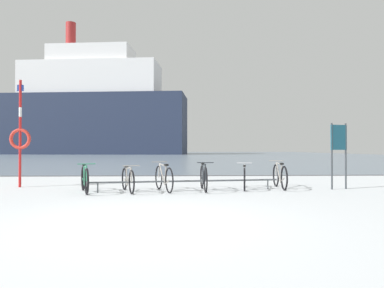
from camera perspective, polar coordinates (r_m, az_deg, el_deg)
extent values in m
cube|color=silver|center=(5.16, -8.75, -14.81)|extent=(80.00, 22.00, 0.08)
cube|color=slate|center=(70.99, -2.47, -1.72)|extent=(80.00, 110.00, 0.08)
cube|color=#47474C|center=(16.03, -4.11, -5.14)|extent=(80.00, 0.50, 0.05)
cylinder|color=#4C5156|center=(10.34, -0.89, -5.92)|extent=(5.44, 0.85, 0.05)
cylinder|color=#4C5156|center=(10.24, -14.76, -6.73)|extent=(0.04, 0.04, 0.28)
cylinder|color=#4C5156|center=(11.03, 11.96, -6.31)|extent=(0.04, 0.04, 0.28)
torus|color=black|center=(9.87, -16.40, -5.72)|extent=(0.29, 0.68, 0.70)
torus|color=black|center=(10.91, -16.93, -5.24)|extent=(0.29, 0.68, 0.70)
cylinder|color=#2D8C60|center=(10.20, -16.58, -4.86)|extent=(0.22, 0.53, 0.59)
cylinder|color=#2D8C60|center=(10.54, -16.76, -4.86)|extent=(0.10, 0.19, 0.53)
cylinder|color=#2D8C60|center=(10.26, -16.62, -3.40)|extent=(0.27, 0.66, 0.08)
cylinder|color=#2D8C60|center=(10.70, -16.83, -5.75)|extent=(0.19, 0.44, 0.19)
cylinder|color=#2D8C60|center=(9.89, -16.41, -4.53)|extent=(0.07, 0.12, 0.41)
cube|color=black|center=(10.60, -16.79, -3.22)|extent=(0.14, 0.22, 0.05)
cylinder|color=#2D8C60|center=(9.92, -16.43, -3.06)|extent=(0.44, 0.18, 0.02)
torus|color=black|center=(9.72, -9.58, -5.98)|extent=(0.26, 0.63, 0.65)
torus|color=black|center=(10.72, -10.70, -5.48)|extent=(0.26, 0.63, 0.65)
cylinder|color=gray|center=(10.03, -9.97, -5.15)|extent=(0.21, 0.52, 0.55)
cylinder|color=gray|center=(10.36, -10.33, -5.13)|extent=(0.10, 0.19, 0.49)
cylinder|color=gray|center=(10.09, -10.05, -3.76)|extent=(0.26, 0.64, 0.08)
cylinder|color=gray|center=(10.51, -10.48, -5.98)|extent=(0.18, 0.43, 0.18)
cylinder|color=gray|center=(9.74, -9.62, -4.85)|extent=(0.07, 0.12, 0.39)
cube|color=black|center=(10.42, -10.41, -3.57)|extent=(0.14, 0.22, 0.05)
cylinder|color=gray|center=(9.76, -9.66, -3.44)|extent=(0.44, 0.18, 0.02)
torus|color=black|center=(10.82, -5.31, -5.30)|extent=(0.26, 0.68, 0.70)
torus|color=black|center=(9.79, -3.64, -5.79)|extent=(0.26, 0.68, 0.70)
cylinder|color=gray|center=(10.47, -4.81, -4.75)|extent=(0.21, 0.54, 0.60)
cylinder|color=gray|center=(10.14, -4.27, -5.02)|extent=(0.10, 0.20, 0.53)
cylinder|color=gray|center=(10.38, -4.68, -3.33)|extent=(0.26, 0.67, 0.09)
cylinder|color=gray|center=(10.02, -4.03, -6.13)|extent=(0.18, 0.45, 0.19)
cylinder|color=gray|center=(10.76, -5.26, -4.22)|extent=(0.07, 0.12, 0.42)
cube|color=black|center=(10.05, -4.13, -3.34)|extent=(0.14, 0.22, 0.05)
cylinder|color=gray|center=(10.71, -5.20, -2.85)|extent=(0.44, 0.17, 0.02)
torus|color=black|center=(9.88, 2.18, -5.72)|extent=(0.07, 0.71, 0.71)
torus|color=black|center=(10.89, 1.59, -5.26)|extent=(0.07, 0.71, 0.71)
cylinder|color=#1E2328|center=(10.20, 1.97, -4.84)|extent=(0.06, 0.54, 0.60)
cylinder|color=#1E2328|center=(10.53, 1.78, -4.84)|extent=(0.04, 0.19, 0.54)
cylinder|color=#1E2328|center=(10.26, 1.93, -3.33)|extent=(0.06, 0.66, 0.09)
cylinder|color=#1E2328|center=(10.68, 1.70, -5.78)|extent=(0.05, 0.45, 0.19)
cylinder|color=#1E2328|center=(9.90, 2.15, -4.49)|extent=(0.04, 0.11, 0.43)
cube|color=black|center=(10.58, 1.74, -3.17)|extent=(0.09, 0.20, 0.05)
cylinder|color=#1E2328|center=(9.92, 2.13, -2.99)|extent=(0.46, 0.04, 0.02)
torus|color=black|center=(11.44, 8.35, -5.15)|extent=(0.17, 0.66, 0.66)
torus|color=black|center=(10.36, 8.35, -5.62)|extent=(0.17, 0.66, 0.66)
cylinder|color=silver|center=(11.08, 8.35, -4.69)|extent=(0.14, 0.56, 0.56)
cylinder|color=silver|center=(10.73, 8.35, -4.94)|extent=(0.07, 0.20, 0.50)
cylinder|color=silver|center=(10.98, 8.34, -3.45)|extent=(0.16, 0.70, 0.08)
cylinder|color=silver|center=(10.60, 8.35, -5.91)|extent=(0.12, 0.47, 0.18)
cylinder|color=silver|center=(11.38, 8.34, -4.21)|extent=(0.06, 0.12, 0.39)
cube|color=black|center=(10.63, 8.34, -3.45)|extent=(0.11, 0.21, 0.05)
cylinder|color=silver|center=(11.33, 8.34, -3.00)|extent=(0.46, 0.11, 0.02)
torus|color=black|center=(11.79, 13.18, -4.88)|extent=(0.08, 0.72, 0.72)
torus|color=black|center=(10.76, 14.44, -5.27)|extent=(0.08, 0.72, 0.72)
cylinder|color=gray|center=(11.45, 13.57, -4.36)|extent=(0.06, 0.56, 0.60)
cylinder|color=gray|center=(11.11, 13.98, -4.60)|extent=(0.04, 0.20, 0.54)
cylinder|color=gray|center=(11.36, 13.66, -3.06)|extent=(0.06, 0.70, 0.09)
cylinder|color=gray|center=(10.99, 14.16, -5.60)|extent=(0.06, 0.47, 0.20)
cylinder|color=gray|center=(11.74, 13.23, -3.88)|extent=(0.04, 0.12, 0.42)
cube|color=black|center=(11.02, 14.07, -3.05)|extent=(0.09, 0.20, 0.05)
cylinder|color=gray|center=(11.69, 13.27, -2.62)|extent=(0.46, 0.04, 0.02)
cylinder|color=#33383D|center=(11.45, 21.34, -1.82)|extent=(0.05, 0.05, 1.98)
cylinder|color=#33383D|center=(11.76, 23.25, -1.78)|extent=(0.05, 0.05, 1.98)
cube|color=navy|center=(11.60, 22.30, 0.98)|extent=(0.54, 0.18, 0.75)
cylinder|color=red|center=(12.52, -25.65, 1.51)|extent=(0.08, 0.08, 3.38)
cylinder|color=white|center=(12.56, -25.64, 4.59)|extent=(0.09, 0.09, 0.30)
torus|color=red|center=(12.52, -25.66, 0.74)|extent=(0.67, 0.10, 0.67)
cube|color=navy|center=(12.66, -25.62, 8.04)|extent=(0.20, 0.03, 0.20)
cube|color=#232D47|center=(79.76, -14.97, 2.93)|extent=(39.29, 15.85, 12.49)
cube|color=white|center=(81.26, -15.59, 9.75)|extent=(29.59, 13.06, 6.87)
cube|color=white|center=(82.36, -15.58, 13.30)|extent=(18.00, 10.05, 3.50)
cylinder|color=#A52626|center=(85.25, -18.71, 16.00)|extent=(2.11, 2.11, 5.62)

